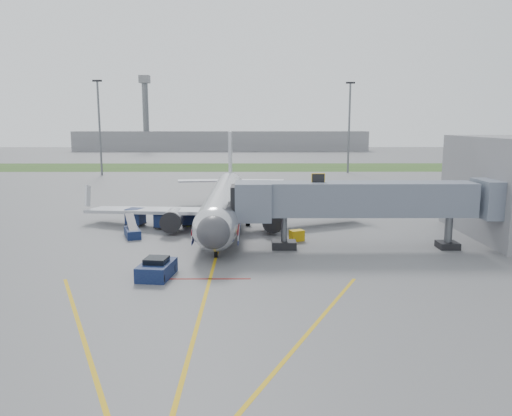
{
  "coord_description": "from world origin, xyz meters",
  "views": [
    {
      "loc": [
        3.17,
        -39.3,
        11.33
      ],
      "look_at": [
        3.46,
        8.3,
        3.2
      ],
      "focal_mm": 35.0,
      "sensor_mm": 36.0,
      "label": 1
    }
  ],
  "objects_px": {
    "pushback_tug": "(157,269)",
    "airliner": "(224,202)",
    "belt_loader": "(132,232)",
    "ramp_worker": "(188,219)"
  },
  "relations": [
    {
      "from": "pushback_tug",
      "to": "airliner",
      "type": "bearing_deg",
      "value": 77.95
    },
    {
      "from": "belt_loader",
      "to": "airliner",
      "type": "bearing_deg",
      "value": 30.73
    },
    {
      "from": "ramp_worker",
      "to": "airliner",
      "type": "bearing_deg",
      "value": -57.02
    },
    {
      "from": "airliner",
      "to": "belt_loader",
      "type": "distance_m",
      "value": 10.7
    },
    {
      "from": "airliner",
      "to": "belt_loader",
      "type": "height_order",
      "value": "airliner"
    },
    {
      "from": "pushback_tug",
      "to": "belt_loader",
      "type": "height_order",
      "value": "belt_loader"
    },
    {
      "from": "airliner",
      "to": "pushback_tug",
      "type": "bearing_deg",
      "value": -102.05
    },
    {
      "from": "airliner",
      "to": "belt_loader",
      "type": "relative_size",
      "value": 8.43
    },
    {
      "from": "pushback_tug",
      "to": "belt_loader",
      "type": "relative_size",
      "value": 0.91
    },
    {
      "from": "ramp_worker",
      "to": "pushback_tug",
      "type": "bearing_deg",
      "value": -153.13
    }
  ]
}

